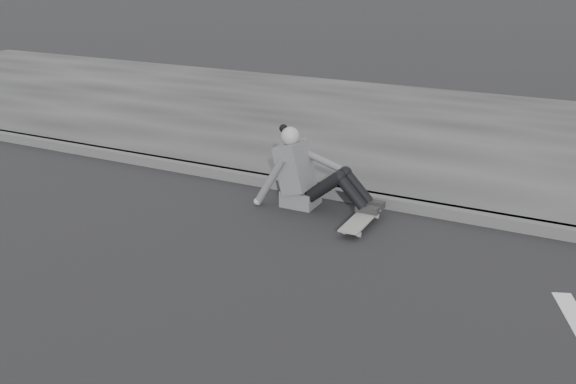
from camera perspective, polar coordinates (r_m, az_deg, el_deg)
name	(u,v)px	position (r m, az deg, el deg)	size (l,w,h in m)	color
ground	(193,298)	(5.24, -8.41, -9.33)	(80.00, 80.00, 0.00)	black
curb	(324,191)	(7.26, 3.22, 0.11)	(24.00, 0.16, 0.12)	#434343
sidewalk	(404,129)	(9.98, 10.27, 5.52)	(24.00, 6.00, 0.12)	#313131
skateboard	(362,220)	(6.49, 6.55, -2.45)	(0.20, 0.78, 0.09)	gray
seated_woman	(306,175)	(6.86, 1.63, 1.56)	(1.38, 0.46, 0.88)	#4E4E50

